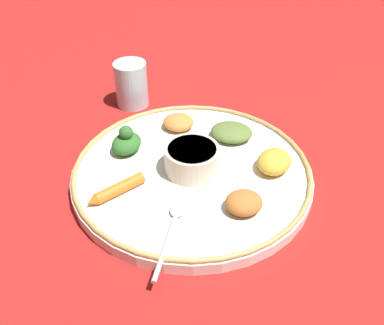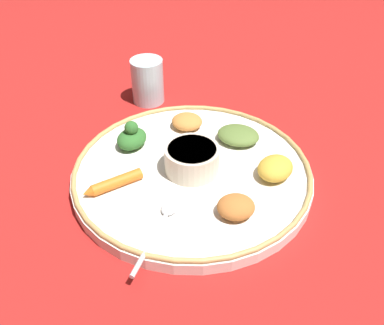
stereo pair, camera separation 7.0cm
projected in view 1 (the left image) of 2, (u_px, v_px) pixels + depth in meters
The scene contains 12 objects.
ground_plane at pixel (192, 179), 0.72m from camera, with size 2.40×2.40×0.00m, color maroon.
platter at pixel (192, 174), 0.72m from camera, with size 0.39×0.39×0.02m, color white.
platter_rim at pixel (192, 168), 0.71m from camera, with size 0.38×0.38×0.01m, color tan.
center_bowl at pixel (192, 158), 0.70m from camera, with size 0.09×0.09×0.04m.
spoon at pixel (173, 225), 0.61m from camera, with size 0.07×0.14×0.01m.
greens_pile at pixel (126, 141), 0.74m from camera, with size 0.07×0.07×0.05m.
carrot_near_spoon at pixel (116, 190), 0.66m from camera, with size 0.09×0.06×0.02m.
mound_collards at pixel (232, 132), 0.78m from camera, with size 0.07×0.06×0.02m, color #567033.
mound_squash at pixel (176, 122), 0.80m from camera, with size 0.06×0.05×0.02m, color #C67A38.
mound_chickpea at pixel (244, 203), 0.63m from camera, with size 0.05×0.05×0.03m, color #B2662D.
mound_lentil_yellow at pixel (274, 162), 0.70m from camera, with size 0.06×0.05×0.03m, color gold.
drinking_glass at pixel (132, 87), 0.89m from camera, with size 0.07×0.07×0.09m.
Camera 1 is at (0.11, 0.54, 0.47)m, focal length 41.12 mm.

